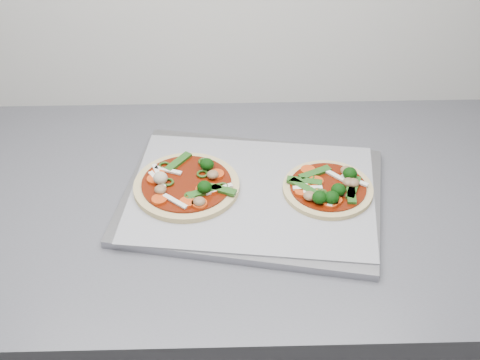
{
  "coord_description": "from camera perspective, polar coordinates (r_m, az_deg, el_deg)",
  "views": [
    {
      "loc": [
        0.45,
        0.45,
        1.61
      ],
      "look_at": [
        0.47,
        1.31,
        0.93
      ],
      "focal_mm": 50.0,
      "sensor_mm": 36.0,
      "label": 1
    }
  ],
  "objects": [
    {
      "name": "baking_tray",
      "position": [
        1.1,
        1.05,
        -1.37
      ],
      "size": [
        0.47,
        0.38,
        0.01
      ],
      "primitive_type": "cube",
      "rotation": [
        0.0,
        0.0,
        -0.2
      ],
      "color": "#939399",
      "rests_on": "countertop"
    },
    {
      "name": "parchment",
      "position": [
        1.1,
        1.06,
        -1.06
      ],
      "size": [
        0.43,
        0.34,
        0.0
      ],
      "primitive_type": "cube",
      "rotation": [
        0.0,
        0.0,
        -0.13
      ],
      "color": "#A1A1A6",
      "rests_on": "baking_tray"
    },
    {
      "name": "pizza_right",
      "position": [
        1.1,
        7.55,
        -0.69
      ],
      "size": [
        0.18,
        0.18,
        0.03
      ],
      "rotation": [
        0.0,
        0.0,
        -0.22
      ],
      "color": "tan",
      "rests_on": "parchment"
    },
    {
      "name": "pizza_left",
      "position": [
        1.1,
        -4.52,
        -0.41
      ],
      "size": [
        0.23,
        0.23,
        0.03
      ],
      "rotation": [
        0.0,
        0.0,
        -0.4
      ],
      "color": "tan",
      "rests_on": "parchment"
    }
  ]
}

